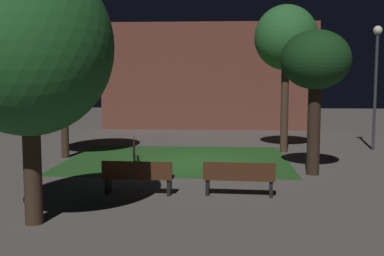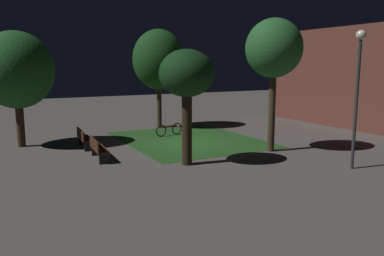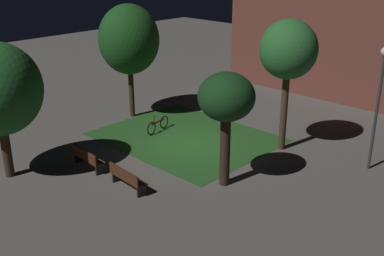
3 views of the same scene
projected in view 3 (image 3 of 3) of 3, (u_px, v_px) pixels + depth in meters
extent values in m
plane|color=#56514C|center=(190.00, 144.00, 21.79)|extent=(60.00, 60.00, 0.00)
cube|color=#23511E|center=(186.00, 137.00, 22.62)|extent=(7.97, 6.46, 0.01)
cube|color=#422314|center=(89.00, 158.00, 19.31)|extent=(1.82, 0.57, 0.06)
cube|color=#422314|center=(84.00, 154.00, 19.09)|extent=(1.80, 0.15, 0.40)
cube|color=black|center=(79.00, 157.00, 19.94)|extent=(0.10, 0.39, 0.42)
cube|color=black|center=(100.00, 169.00, 18.85)|extent=(0.10, 0.39, 0.42)
cube|color=#422314|center=(128.00, 178.00, 17.65)|extent=(1.83, 0.59, 0.06)
cube|color=#422314|center=(124.00, 174.00, 17.43)|extent=(1.80, 0.18, 0.40)
cube|color=black|center=(117.00, 176.00, 18.29)|extent=(0.10, 0.39, 0.42)
cube|color=black|center=(142.00, 191.00, 17.19)|extent=(0.10, 0.39, 0.42)
cylinder|color=#2D2116|center=(225.00, 149.00, 17.62)|extent=(0.39, 0.39, 2.95)
ellipsoid|color=#143816|center=(226.00, 97.00, 16.89)|extent=(2.10, 2.10, 1.80)
cylinder|color=#423021|center=(284.00, 108.00, 20.63)|extent=(0.30, 0.30, 3.87)
ellipsoid|color=#28662D|center=(289.00, 49.00, 19.69)|extent=(2.46, 2.46, 2.54)
cylinder|color=#38281C|center=(6.00, 145.00, 18.33)|extent=(0.36, 0.36, 2.67)
cylinder|color=#38281C|center=(131.00, 87.00, 24.88)|extent=(0.28, 0.28, 3.29)
ellipsoid|color=#194719|center=(129.00, 39.00, 23.98)|extent=(3.12, 3.12, 3.58)
cylinder|color=#333338|center=(376.00, 115.00, 18.57)|extent=(0.12, 0.12, 4.73)
torus|color=black|center=(164.00, 122.00, 23.62)|extent=(0.19, 0.66, 0.66)
torus|color=black|center=(151.00, 128.00, 22.79)|extent=(0.19, 0.66, 0.66)
cube|color=maroon|center=(158.00, 122.00, 23.14)|extent=(0.25, 1.04, 0.08)
cylinder|color=maroon|center=(154.00, 119.00, 22.85)|extent=(0.03, 0.03, 0.40)
cube|color=brown|center=(316.00, 46.00, 27.88)|extent=(12.31, 0.80, 6.09)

